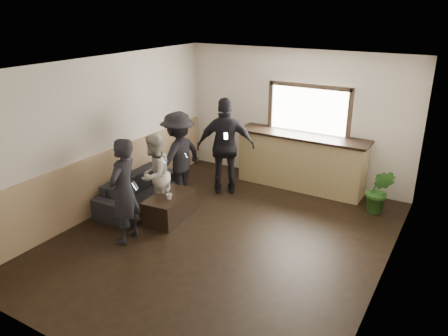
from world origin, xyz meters
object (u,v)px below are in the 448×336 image
Objects in this scene: sofa at (143,190)px; potted_plant at (379,191)px; bar_counter at (301,158)px; cup_b at (169,197)px; cup_a at (167,189)px; person_b at (154,175)px; person_c at (179,157)px; person_d at (226,146)px; coffee_table at (170,207)px; person_a at (124,191)px.

sofa is 4.41m from potted_plant.
cup_b is (-1.39, -2.68, -0.15)m from bar_counter.
cup_a is (0.65, -0.09, 0.20)m from sofa.
person_b reaches higher than cup_b.
person_c reaches higher than cup_a.
person_d reaches higher than sofa.
potted_plant reaches higher than cup_a.
sofa is at bearing 159.70° from cup_b.
person_c is at bearing 18.52° from person_d.
person_c is (-1.83, -1.77, 0.24)m from bar_counter.
cup_a is 0.06× the size of person_d.
person_b is at bearing 159.20° from cup_b.
coffee_table is 0.57× the size of person_c.
person_d is (0.62, 1.48, 0.22)m from person_b.
person_c is (-0.00, 0.74, 0.12)m from person_b.
person_d is at bearing 147.14° from person_b.
cup_a is 1.16m from person_a.
cup_a is at bearing 99.28° from person_b.
person_b is (-0.35, 0.05, 0.53)m from coffee_table.
cup_a is 0.08× the size of person_b.
bar_counter is 3.29m from sofa.
cup_b is at bearing -52.84° from coffee_table.
person_d reaches higher than coffee_table.
potted_plant is at bearing 124.19° from person_a.
person_d is at bearing 80.05° from coffee_table.
coffee_table is 8.56× the size of cup_a.
cup_b is (0.89, -0.33, 0.20)m from sofa.
bar_counter is 1.38× the size of person_d.
person_d is at bearing -139.73° from bar_counter.
coffee_table is (-1.48, -2.56, -0.42)m from bar_counter.
bar_counter is 3.89m from person_a.
person_b reaches higher than cup_a.
cup_b is 0.96m from person_a.
cup_b reaches higher than coffee_table.
bar_counter reaches higher than sofa.
person_b is at bearing 172.16° from coffee_table.
cup_a reaches higher than coffee_table.
coffee_table is 1.18m from person_a.
person_b is (-1.83, -2.51, 0.11)m from bar_counter.
cup_b is at bearing 156.75° from person_a.
person_d reaches higher than cup_a.
potted_plant is 4.10m from person_b.
sofa reaches higher than cup_a.
sofa is 17.00× the size of cup_a.
cup_b is at bearing -117.47° from bar_counter.
person_a is at bearing -104.35° from cup_b.
person_a is at bearing -152.75° from sofa.
person_c is (-0.35, 0.79, 0.66)m from coffee_table.
sofa is 1.01× the size of person_d.
person_c reaches higher than coffee_table.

